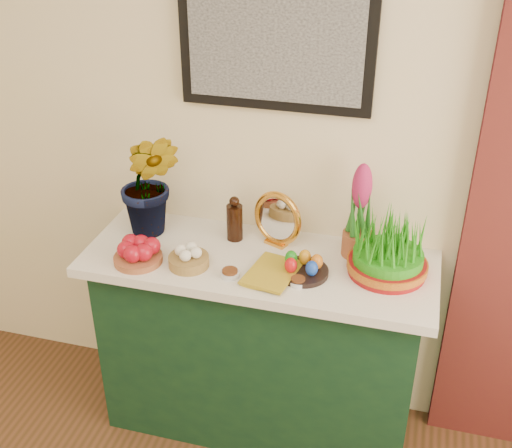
{
  "coord_description": "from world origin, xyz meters",
  "views": [
    {
      "loc": [
        0.59,
        -0.07,
        2.26
      ],
      "look_at": [
        0.04,
        1.95,
        1.07
      ],
      "focal_mm": 45.0,
      "sensor_mm": 36.0,
      "label": 1
    }
  ],
  "objects_px": {
    "mirror": "(277,219)",
    "wheatgrass_sabzeh": "(389,248)",
    "sideboard": "(259,348)",
    "book": "(251,267)",
    "hyacinth_green": "(149,167)"
  },
  "relations": [
    {
      "from": "sideboard",
      "to": "wheatgrass_sabzeh",
      "type": "xyz_separation_m",
      "value": [
        0.5,
        0.02,
        0.57
      ]
    },
    {
      "from": "hyacinth_green",
      "to": "book",
      "type": "distance_m",
      "value": 0.58
    },
    {
      "from": "wheatgrass_sabzeh",
      "to": "sideboard",
      "type": "bearing_deg",
      "value": -177.49
    },
    {
      "from": "sideboard",
      "to": "book",
      "type": "xyz_separation_m",
      "value": [
        -0.01,
        -0.1,
        0.48
      ]
    },
    {
      "from": "book",
      "to": "wheatgrass_sabzeh",
      "type": "height_order",
      "value": "wheatgrass_sabzeh"
    },
    {
      "from": "sideboard",
      "to": "hyacinth_green",
      "type": "distance_m",
      "value": 0.91
    },
    {
      "from": "sideboard",
      "to": "wheatgrass_sabzeh",
      "type": "height_order",
      "value": "wheatgrass_sabzeh"
    },
    {
      "from": "hyacinth_green",
      "to": "wheatgrass_sabzeh",
      "type": "bearing_deg",
      "value": -6.37
    },
    {
      "from": "sideboard",
      "to": "mirror",
      "type": "xyz_separation_m",
      "value": [
        0.04,
        0.13,
        0.58
      ]
    },
    {
      "from": "hyacinth_green",
      "to": "book",
      "type": "relative_size",
      "value": 2.63
    },
    {
      "from": "mirror",
      "to": "sideboard",
      "type": "bearing_deg",
      "value": -107.58
    },
    {
      "from": "mirror",
      "to": "book",
      "type": "xyz_separation_m",
      "value": [
        -0.05,
        -0.23,
        -0.09
      ]
    },
    {
      "from": "mirror",
      "to": "wheatgrass_sabzeh",
      "type": "height_order",
      "value": "wheatgrass_sabzeh"
    },
    {
      "from": "hyacinth_green",
      "to": "wheatgrass_sabzeh",
      "type": "height_order",
      "value": "hyacinth_green"
    },
    {
      "from": "mirror",
      "to": "book",
      "type": "height_order",
      "value": "mirror"
    }
  ]
}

